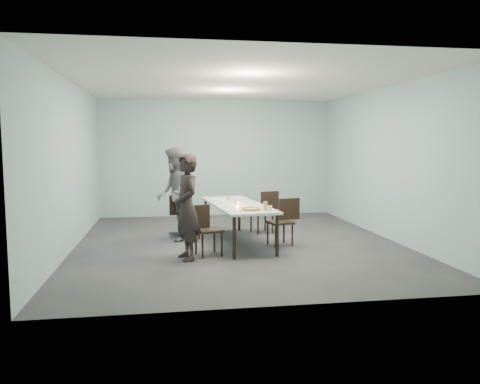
{
  "coord_description": "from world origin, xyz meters",
  "views": [
    {
      "loc": [
        -1.35,
        -8.64,
        1.89
      ],
      "look_at": [
        0.0,
        -0.24,
        1.0
      ],
      "focal_mm": 35.0,
      "sensor_mm": 36.0,
      "label": 1
    }
  ],
  "objects": [
    {
      "name": "chair_far_left",
      "position": [
        -0.96,
        0.61,
        0.5
      ],
      "size": [
        0.62,
        0.44,
        0.87
      ],
      "rotation": [
        0.0,
        0.0,
        0.04
      ],
      "color": "black",
      "rests_on": "ground"
    },
    {
      "name": "chair_far_right",
      "position": [
        0.74,
        1.0,
        0.5
      ],
      "size": [
        0.65,
        0.51,
        0.87
      ],
      "rotation": [
        0.0,
        0.0,
        3.4
      ],
      "color": "black",
      "rests_on": "ground"
    },
    {
      "name": "water_tumbler",
      "position": [
        0.38,
        -1.0,
        0.8
      ],
      "size": [
        0.08,
        0.08,
        0.09
      ],
      "primitive_type": "cylinder",
      "color": "silver",
      "rests_on": "table"
    },
    {
      "name": "table",
      "position": [
        -0.01,
        0.02,
        0.69
      ],
      "size": [
        1.17,
        2.68,
        0.75
      ],
      "rotation": [
        0.0,
        0.0,
        0.11
      ],
      "color": "white",
      "rests_on": "ground"
    },
    {
      "name": "chair_near_left",
      "position": [
        -0.72,
        -0.91,
        0.5
      ],
      "size": [
        0.65,
        0.51,
        0.87
      ],
      "rotation": [
        0.0,
        0.0,
        0.26
      ],
      "color": "black",
      "rests_on": "ground"
    },
    {
      "name": "pizza",
      "position": [
        0.09,
        -0.88,
        0.77
      ],
      "size": [
        0.34,
        0.34,
        0.04
      ],
      "color": "white",
      "rests_on": "table"
    },
    {
      "name": "tealight",
      "position": [
        -0.03,
        -0.15,
        0.77
      ],
      "size": [
        0.06,
        0.06,
        0.05
      ],
      "color": "silver",
      "rests_on": "table"
    },
    {
      "name": "room_shell",
      "position": [
        0.0,
        0.0,
        2.03
      ],
      "size": [
        6.02,
        7.02,
        3.01
      ],
      "color": "#9AC2C0",
      "rests_on": "ground"
    },
    {
      "name": "ground",
      "position": [
        0.0,
        0.0,
        0.0
      ],
      "size": [
        7.0,
        7.0,
        0.0
      ],
      "primitive_type": "plane",
      "color": "#333335",
      "rests_on": "ground"
    },
    {
      "name": "beer_glass",
      "position": [
        0.33,
        -0.91,
        0.82
      ],
      "size": [
        0.08,
        0.08,
        0.15
      ],
      "primitive_type": "cylinder",
      "color": "gold",
      "rests_on": "table"
    },
    {
      "name": "amber_tumbler",
      "position": [
        -0.08,
        0.75,
        0.79
      ],
      "size": [
        0.07,
        0.07,
        0.08
      ],
      "primitive_type": "cylinder",
      "color": "gold",
      "rests_on": "table"
    },
    {
      "name": "diner_near",
      "position": [
        -1.02,
        -1.12,
        0.86
      ],
      "size": [
        0.57,
        0.72,
        1.73
      ],
      "primitive_type": "imported",
      "rotation": [
        0.0,
        0.0,
        -1.29
      ],
      "color": "black",
      "rests_on": "ground"
    },
    {
      "name": "side_plate",
      "position": [
        0.11,
        -0.49,
        0.76
      ],
      "size": [
        0.18,
        0.18,
        0.01
      ],
      "primitive_type": "cylinder",
      "color": "white",
      "rests_on": "table"
    },
    {
      "name": "menu",
      "position": [
        -0.31,
        0.75,
        0.75
      ],
      "size": [
        0.32,
        0.25,
        0.01
      ],
      "primitive_type": "cube",
      "rotation": [
        0.0,
        0.0,
        0.11
      ],
      "color": "silver",
      "rests_on": "table"
    },
    {
      "name": "diner_far",
      "position": [
        -1.16,
        0.48,
        0.92
      ],
      "size": [
        0.77,
        0.95,
        1.83
      ],
      "primitive_type": "imported",
      "rotation": [
        0.0,
        0.0,
        -1.49
      ],
      "color": "slate",
      "rests_on": "ground"
    },
    {
      "name": "chair_near_right",
      "position": [
        0.82,
        -0.3,
        0.5
      ],
      "size": [
        0.65,
        0.5,
        0.87
      ],
      "rotation": [
        0.0,
        0.0,
        3.36
      ],
      "color": "black",
      "rests_on": "ground"
    }
  ]
}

